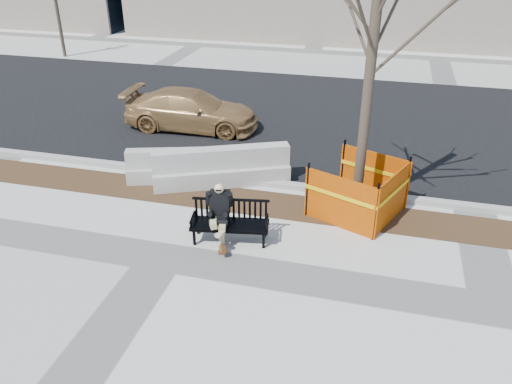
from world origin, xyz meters
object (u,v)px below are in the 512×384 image
at_px(tree_fence, 355,212).
at_px(sedan, 193,128).
at_px(bench, 230,240).
at_px(seated_man, 220,239).
at_px(jersey_barrier_right, 222,183).
at_px(jersey_barrier_left, 188,180).

height_order(tree_fence, sedan, tree_fence).
distance_m(bench, seated_man, 0.22).
height_order(seated_man, sedan, seated_man).
height_order(seated_man, jersey_barrier_right, seated_man).
bearing_deg(bench, jersey_barrier_left, 118.18).
xyz_separation_m(sedan, jersey_barrier_left, (1.19, -3.51, 0.00)).
xyz_separation_m(seated_man, jersey_barrier_left, (-1.68, 2.41, 0.00)).
bearing_deg(seated_man, jersey_barrier_right, 97.25).
bearing_deg(seated_man, bench, -11.53).
xyz_separation_m(bench, jersey_barrier_right, (-0.97, 2.45, 0.00)).
height_order(bench, jersey_barrier_right, jersey_barrier_right).
bearing_deg(tree_fence, bench, -142.59).
distance_m(tree_fence, jersey_barrier_left, 4.35).
distance_m(seated_man, sedan, 6.58).
xyz_separation_m(tree_fence, jersey_barrier_right, (-3.39, 0.60, 0.00)).
height_order(jersey_barrier_left, jersey_barrier_right, jersey_barrier_right).
bearing_deg(sedan, tree_fence, -128.79).
bearing_deg(tree_fence, seated_man, -145.04).
distance_m(bench, jersey_barrier_left, 3.07).
bearing_deg(jersey_barrier_left, sedan, 91.27).
xyz_separation_m(seated_man, tree_fence, (2.64, 1.85, 0.00)).
xyz_separation_m(seated_man, sedan, (-2.87, 5.92, 0.00)).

